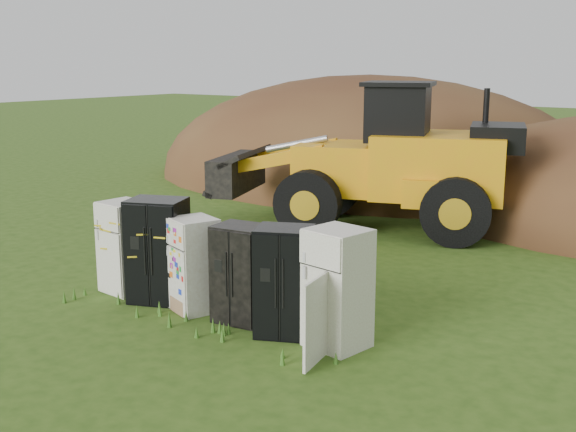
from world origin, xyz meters
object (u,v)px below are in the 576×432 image
(fridge_dark_mid, at_px, (241,274))
(wheel_loader, at_px, (360,156))
(fridge_leftmost, at_px, (125,247))
(fridge_black_side, at_px, (158,250))
(fridge_open_door, at_px, (338,288))
(fridge_sticker, at_px, (195,265))
(fridge_black_right, at_px, (284,281))

(fridge_dark_mid, relative_size, wheel_loader, 0.21)
(fridge_leftmost, bearing_deg, fridge_black_side, 3.38)
(wheel_loader, bearing_deg, fridge_dark_mid, -94.63)
(fridge_leftmost, height_order, fridge_dark_mid, fridge_leftmost)
(fridge_leftmost, height_order, fridge_open_door, fridge_open_door)
(fridge_black_side, xyz_separation_m, fridge_open_door, (3.73, 0.06, -0.02))
(fridge_sticker, distance_m, fridge_dark_mid, 0.98)
(wheel_loader, bearing_deg, fridge_black_right, -88.09)
(fridge_dark_mid, distance_m, wheel_loader, 7.41)
(fridge_black_side, bearing_deg, fridge_leftmost, 156.40)
(fridge_open_door, bearing_deg, fridge_sticker, -168.78)
(fridge_black_side, xyz_separation_m, wheel_loader, (-0.02, 7.15, 0.94))
(fridge_leftmost, height_order, fridge_black_right, fridge_black_right)
(fridge_black_side, xyz_separation_m, fridge_dark_mid, (1.87, 0.06, -0.12))
(fridge_black_right, distance_m, wheel_loader, 7.75)
(fridge_black_right, bearing_deg, fridge_sticker, 155.98)
(fridge_leftmost, bearing_deg, fridge_dark_mid, 5.70)
(fridge_dark_mid, height_order, wheel_loader, wheel_loader)
(fridge_leftmost, bearing_deg, fridge_open_door, 5.40)
(fridge_leftmost, xyz_separation_m, fridge_sticker, (1.79, -0.04, -0.04))
(fridge_leftmost, distance_m, fridge_open_door, 4.63)
(fridge_dark_mid, height_order, fridge_black_right, fridge_black_right)
(fridge_dark_mid, distance_m, fridge_black_right, 0.93)
(fridge_sticker, xyz_separation_m, wheel_loader, (-0.91, 7.16, 1.05))
(fridge_leftmost, xyz_separation_m, fridge_black_right, (3.69, -0.03, 0.01))
(fridge_dark_mid, bearing_deg, fridge_black_right, -11.48)
(fridge_black_side, xyz_separation_m, fridge_sticker, (0.89, -0.01, -0.11))
(fridge_sticker, distance_m, fridge_open_door, 2.84)
(fridge_black_right, bearing_deg, fridge_black_side, 155.64)
(fridge_sticker, distance_m, fridge_black_right, 1.90)
(fridge_black_side, height_order, fridge_dark_mid, fridge_black_side)
(fridge_dark_mid, distance_m, fridge_open_door, 1.86)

